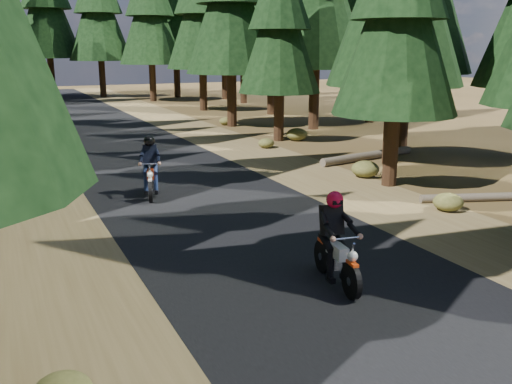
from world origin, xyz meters
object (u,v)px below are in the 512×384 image
rider_follow (151,177)px  rider_lead (337,255)px  log_far (483,197)px  log_near (368,156)px

rider_follow → rider_lead: bearing=116.2°
log_far → rider_follow: (-8.51, 4.47, 0.48)m
log_far → rider_lead: 7.81m
rider_lead → rider_follow: 7.90m
log_far → rider_lead: bearing=-136.4°
log_far → rider_follow: size_ratio=1.78×
log_near → rider_follow: (-9.20, -2.09, 0.44)m
rider_follow → log_far: bearing=168.0°
log_near → log_far: size_ratio=1.29×
rider_lead → log_far: bearing=-146.8°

